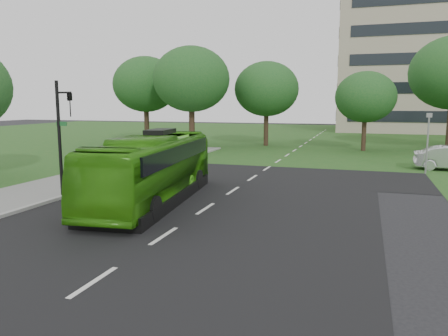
% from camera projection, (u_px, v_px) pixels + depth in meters
% --- Properties ---
extents(ground, '(160.00, 160.00, 0.00)m').
position_uv_depth(ground, '(187.00, 221.00, 16.54)').
color(ground, black).
rests_on(ground, ground).
extents(street_surfaces, '(120.00, 120.00, 0.15)m').
position_uv_depth(street_surfaces, '(284.00, 154.00, 38.05)').
color(street_surfaces, black).
rests_on(street_surfaces, ground).
extents(tree_park_a, '(7.40, 7.40, 9.84)m').
position_uv_depth(tree_park_a, '(191.00, 79.00, 42.03)').
color(tree_park_a, black).
rests_on(tree_park_a, ground).
extents(tree_park_b, '(6.59, 6.59, 8.64)m').
position_uv_depth(tree_park_b, '(267.00, 89.00, 44.70)').
color(tree_park_b, black).
rests_on(tree_park_b, ground).
extents(tree_park_c, '(5.50, 5.50, 7.31)m').
position_uv_depth(tree_park_c, '(366.00, 97.00, 39.97)').
color(tree_park_c, black).
rests_on(tree_park_c, ground).
extents(tree_park_f, '(7.06, 7.06, 9.43)m').
position_uv_depth(tree_park_f, '(146.00, 84.00, 47.49)').
color(tree_park_f, black).
rests_on(tree_park_f, ground).
extents(bus, '(3.74, 11.00, 3.00)m').
position_uv_depth(bus, '(153.00, 169.00, 19.60)').
color(bus, '#358E11').
rests_on(bus, ground).
extents(traffic_light, '(0.88, 0.26, 5.45)m').
position_uv_depth(traffic_light, '(62.00, 130.00, 20.10)').
color(traffic_light, black).
rests_on(traffic_light, ground).
extents(camera_pole, '(0.32, 0.27, 3.81)m').
position_uv_depth(camera_pole, '(428.00, 135.00, 27.19)').
color(camera_pole, gray).
rests_on(camera_pole, ground).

